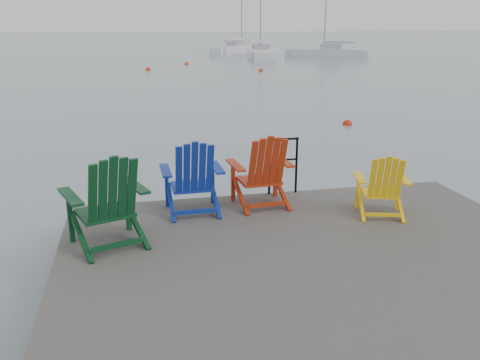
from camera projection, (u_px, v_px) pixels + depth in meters
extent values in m
plane|color=slate|center=(321.00, 301.00, 5.91)|extent=(400.00, 400.00, 0.00)
cube|color=#2D2A28|center=(323.00, 270.00, 5.79)|extent=(6.00, 5.00, 0.20)
cylinder|color=black|center=(95.00, 263.00, 7.52)|extent=(0.26, 0.26, 1.20)
cylinder|color=black|center=(270.00, 247.00, 8.06)|extent=(0.26, 0.26, 1.20)
cylinder|color=black|center=(424.00, 233.00, 8.59)|extent=(0.26, 0.26, 1.20)
cylinder|color=black|center=(270.00, 167.00, 7.93)|extent=(0.04, 0.04, 0.90)
cylinder|color=black|center=(296.00, 165.00, 8.01)|extent=(0.04, 0.04, 0.90)
cylinder|color=black|center=(284.00, 139.00, 7.84)|extent=(0.48, 0.04, 0.04)
cylinder|color=black|center=(283.00, 160.00, 7.94)|extent=(0.44, 0.03, 0.03)
cube|color=#093518|center=(105.00, 213.00, 6.19)|extent=(0.77, 0.73, 0.05)
cube|color=#093518|center=(70.00, 217.00, 6.21)|extent=(0.07, 0.07, 0.65)
cube|color=#093518|center=(128.00, 206.00, 6.58)|extent=(0.07, 0.07, 0.65)
cube|color=#093518|center=(70.00, 196.00, 5.89)|extent=(0.37, 0.71, 0.03)
cube|color=#093518|center=(135.00, 186.00, 6.29)|extent=(0.37, 0.71, 0.03)
cube|color=#093518|center=(113.00, 191.00, 5.77)|extent=(0.64, 0.47, 0.80)
cube|color=navy|center=(192.00, 187.00, 7.29)|extent=(0.58, 0.52, 0.04)
cube|color=navy|center=(167.00, 187.00, 7.43)|extent=(0.05, 0.05, 0.60)
cube|color=navy|center=(213.00, 184.00, 7.57)|extent=(0.05, 0.05, 0.60)
cube|color=navy|center=(166.00, 170.00, 7.11)|extent=(0.14, 0.66, 0.03)
cube|color=navy|center=(217.00, 167.00, 7.27)|extent=(0.14, 0.66, 0.03)
cube|color=navy|center=(195.00, 169.00, 6.86)|extent=(0.53, 0.28, 0.74)
cube|color=#A0250B|center=(259.00, 180.00, 7.56)|extent=(0.62, 0.56, 0.04)
cube|color=#A0250B|center=(233.00, 181.00, 7.68)|extent=(0.06, 0.06, 0.61)
cube|color=#A0250B|center=(275.00, 178.00, 7.86)|extent=(0.06, 0.06, 0.61)
cube|color=#A0250B|center=(236.00, 165.00, 7.36)|extent=(0.18, 0.67, 0.03)
cube|color=#A0250B|center=(283.00, 161.00, 7.56)|extent=(0.18, 0.67, 0.03)
cube|color=#A0250B|center=(267.00, 163.00, 7.13)|extent=(0.56, 0.32, 0.75)
cube|color=yellow|center=(380.00, 193.00, 7.18)|extent=(0.58, 0.54, 0.04)
cube|color=yellow|center=(358.00, 191.00, 7.38)|extent=(0.06, 0.06, 0.51)
cube|color=yellow|center=(398.00, 192.00, 7.34)|extent=(0.06, 0.06, 0.51)
cube|color=yellow|center=(359.00, 178.00, 7.12)|extent=(0.26, 0.56, 0.02)
cube|color=yellow|center=(404.00, 179.00, 7.07)|extent=(0.26, 0.56, 0.02)
cube|color=yellow|center=(386.00, 179.00, 6.81)|extent=(0.49, 0.35, 0.62)
cube|color=silver|center=(260.00, 54.00, 48.27)|extent=(4.00, 9.20, 1.10)
cube|color=#9E9EA3|center=(261.00, 47.00, 47.64)|extent=(2.11, 2.94, 0.55)
cube|color=silver|center=(240.00, 50.00, 55.60)|extent=(7.24, 7.19, 1.10)
cube|color=#9E9EA3|center=(238.00, 44.00, 55.07)|extent=(2.76, 2.76, 0.55)
cube|color=silver|center=(327.00, 55.00, 48.19)|extent=(6.76, 4.76, 1.10)
cube|color=#9E9EA3|center=(331.00, 47.00, 47.89)|extent=(2.36, 2.04, 0.55)
cylinder|color=gray|center=(326.00, 2.00, 46.87)|extent=(0.12, 0.12, 8.43)
sphere|color=#B81D0A|center=(347.00, 125.00, 16.18)|extent=(0.32, 0.32, 0.32)
sphere|color=red|center=(148.00, 70.00, 34.99)|extent=(0.39, 0.39, 0.39)
sphere|color=red|center=(261.00, 71.00, 34.22)|extent=(0.36, 0.36, 0.36)
sphere|color=#D7460C|center=(187.00, 64.00, 39.91)|extent=(0.40, 0.40, 0.40)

